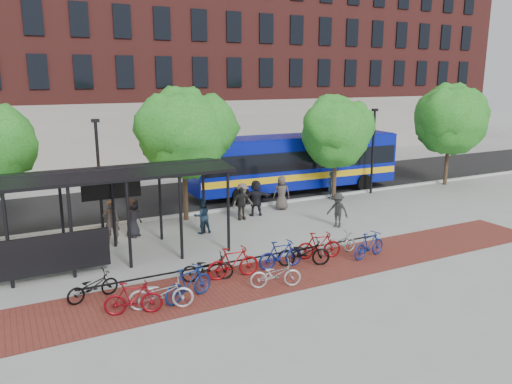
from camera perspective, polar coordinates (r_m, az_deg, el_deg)
name	(u,v)px	position (r m, az deg, el deg)	size (l,w,h in m)	color
ground	(271,229)	(23.46, 1.70, -4.23)	(160.00, 160.00, 0.00)	#9E9E99
asphalt_street	(207,194)	(30.45, -5.63, -0.22)	(160.00, 8.00, 0.01)	black
curb	(235,208)	(26.87, -2.45, -1.85)	(160.00, 0.25, 0.12)	#B7B7B2
brick_strip	(289,273)	(18.44, 3.84, -9.17)	(24.00, 3.00, 0.01)	maroon
bike_rack_rail	(247,271)	(18.59, -1.09, -8.96)	(12.00, 0.05, 0.95)	black
building_brick	(231,44)	(50.22, -2.85, 16.52)	(55.00, 14.00, 20.00)	maroon
bus_shelter	(88,185)	(19.69, -18.68, 0.73)	(10.60, 3.07, 3.60)	black
tree_b	(185,130)	(24.40, -8.13, 7.03)	(5.15, 4.20, 6.47)	#382619
tree_c	(337,130)	(28.68, 9.21, 7.07)	(4.66, 3.80, 5.92)	#382619
tree_d	(451,116)	(34.76, 21.40, 8.06)	(5.39, 4.40, 6.55)	#382619
lamp_post_left	(99,171)	(23.86, -17.52, 2.26)	(0.35, 0.20, 5.12)	black
lamp_post_right	(373,149)	(30.84, 13.22, 4.85)	(0.35, 0.20, 5.12)	black
bus	(295,160)	(30.37, 4.44, 3.65)	(13.14, 3.58, 3.52)	#08149A
bike_0	(93,286)	(16.99, -18.17, -10.20)	(0.60, 1.71, 0.90)	black
bike_1	(133,298)	(15.64, -13.85, -11.70)	(0.49, 1.74, 1.04)	maroon
bike_2	(161,293)	(15.80, -10.79, -11.28)	(0.69, 1.98, 1.04)	#BCBCBF
bike_3	(188,283)	(16.24, -7.73, -10.31)	(0.53, 1.87, 1.13)	navy
bike_4	(207,268)	(17.62, -5.57, -8.61)	(0.64, 1.83, 0.96)	black
bike_5	(233,263)	(17.76, -2.62, -8.06)	(0.54, 1.92, 1.15)	maroon
bike_6	(276,274)	(17.07, 2.25, -9.36)	(0.61, 1.76, 0.92)	#B4B3B6
bike_7	(281,254)	(18.65, 2.83, -7.14)	(0.50, 1.79, 1.07)	navy
bike_8	(304,253)	(18.94, 5.47, -6.91)	(0.69, 1.98, 1.04)	black
bike_9	(319,245)	(19.74, 7.19, -6.06)	(0.50, 1.79, 1.07)	maroon
bike_10	(339,243)	(20.36, 9.42, -5.81)	(0.59, 1.70, 0.89)	#A9A9AC
bike_11	(369,245)	(20.17, 12.80, -5.92)	(0.49, 1.74, 1.04)	navy
pedestrian_0	(133,218)	(22.74, -13.86, -2.86)	(0.86, 0.56, 1.76)	black
pedestrian_1	(111,222)	(22.03, -16.22, -3.33)	(0.69, 0.45, 1.90)	#463C38
pedestrian_2	(202,216)	(22.71, -6.17, -2.72)	(0.80, 0.62, 1.65)	#1A2B3D
pedestrian_3	(242,201)	(25.06, -1.55, -0.99)	(1.15, 0.66, 1.77)	brown
pedestrian_4	(241,203)	(24.76, -1.73, -1.31)	(0.97, 0.40, 1.66)	black
pedestrian_5	(256,198)	(25.44, -0.01, -0.68)	(1.72, 0.55, 1.85)	black
pedestrian_6	(282,193)	(26.63, 2.94, -0.10)	(0.89, 0.58, 1.82)	#473E38
pedestrian_7	(331,185)	(29.58, 8.54, 0.83)	(0.57, 0.37, 1.55)	#20334C
pedestrian_9	(338,210)	(23.82, 9.31, -2.06)	(1.07, 0.61, 1.65)	#262626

